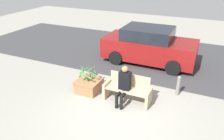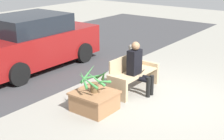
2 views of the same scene
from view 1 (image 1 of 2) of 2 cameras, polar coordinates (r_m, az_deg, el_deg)
ground_plane at (r=6.57m, az=0.86°, el=-12.24°), size 30.00×30.00×0.00m
road_surface at (r=11.07m, az=12.08°, el=3.67°), size 20.00×6.00×0.01m
bench at (r=7.12m, az=4.11°, el=-5.10°), size 1.53×0.55×0.87m
person_seated at (r=6.84m, az=3.06°, el=-3.68°), size 0.36×0.62×1.27m
planter_box at (r=7.76m, az=-6.03°, el=-3.87°), size 0.81×0.88×0.43m
potted_plant at (r=7.53m, az=-6.21°, el=-0.81°), size 0.73×0.70×0.57m
parked_car at (r=10.01m, az=9.61°, el=6.30°), size 4.08×1.98×1.61m
bollard_post at (r=7.73m, az=16.94°, el=-3.79°), size 0.13×0.13×0.72m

